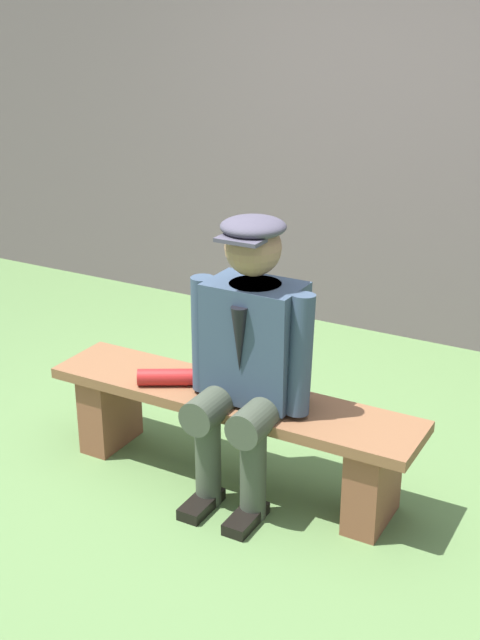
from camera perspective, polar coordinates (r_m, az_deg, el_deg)
ground_plane at (r=3.85m, az=-0.62°, el=-10.71°), size 30.00×30.00×0.00m
bench at (r=3.70m, az=-0.64°, el=-6.94°), size 1.70×0.36×0.43m
seated_man at (r=3.44m, az=0.61°, el=-2.13°), size 0.56×0.52×1.23m
rolled_magazine at (r=3.71m, az=-4.74°, el=-3.89°), size 0.29×0.21×0.07m
stadium_wall at (r=5.27m, az=10.82°, el=10.05°), size 12.00×0.24×2.07m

